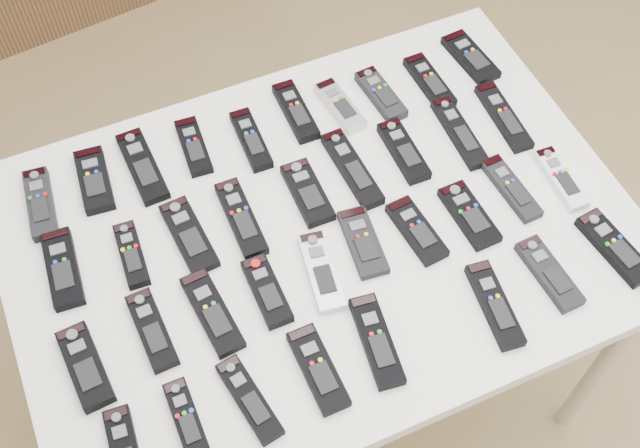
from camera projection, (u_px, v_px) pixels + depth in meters
name	position (u px, v px, depth m)	size (l,w,h in m)	color
ground	(319.00, 356.00, 2.32)	(4.00, 4.00, 0.00)	olive
table	(320.00, 244.00, 1.67)	(1.25, 0.88, 0.78)	white
remote_0	(40.00, 204.00, 1.65)	(0.05, 0.17, 0.02)	black
remote_1	(94.00, 180.00, 1.68)	(0.06, 0.16, 0.02)	black
remote_2	(142.00, 166.00, 1.70)	(0.06, 0.20, 0.02)	black
remote_3	(194.00, 147.00, 1.73)	(0.05, 0.15, 0.02)	black
remote_4	(251.00, 140.00, 1.74)	(0.05, 0.17, 0.02)	black
remote_5	(296.00, 111.00, 1.78)	(0.05, 0.17, 0.02)	black
remote_6	(340.00, 106.00, 1.79)	(0.05, 0.15, 0.02)	#B7B7BC
remote_7	(381.00, 95.00, 1.81)	(0.05, 0.16, 0.02)	black
remote_8	(429.00, 82.00, 1.83)	(0.05, 0.17, 0.02)	black
remote_9	(470.00, 57.00, 1.88)	(0.06, 0.16, 0.02)	black
remote_10	(63.00, 269.00, 1.56)	(0.06, 0.17, 0.02)	black
remote_11	(132.00, 255.00, 1.58)	(0.04, 0.15, 0.02)	black
remote_12	(189.00, 236.00, 1.61)	(0.06, 0.18, 0.02)	black
remote_13	(241.00, 218.00, 1.63)	(0.05, 0.19, 0.02)	black
remote_14	(307.00, 193.00, 1.66)	(0.06, 0.16, 0.02)	black
remote_15	(352.00, 169.00, 1.70)	(0.05, 0.21, 0.02)	black
remote_16	(404.00, 151.00, 1.72)	(0.05, 0.17, 0.02)	black
remote_17	(459.00, 133.00, 1.75)	(0.05, 0.20, 0.02)	black
remote_18	(504.00, 117.00, 1.78)	(0.05, 0.20, 0.02)	black
remote_19	(85.00, 367.00, 1.45)	(0.06, 0.17, 0.02)	black
remote_20	(152.00, 330.00, 1.49)	(0.05, 0.17, 0.02)	black
remote_21	(212.00, 312.00, 1.51)	(0.06, 0.18, 0.02)	black
remote_22	(267.00, 291.00, 1.53)	(0.05, 0.15, 0.02)	black
remote_23	(322.00, 271.00, 1.56)	(0.05, 0.18, 0.02)	#B7B7BC
remote_24	(363.00, 242.00, 1.60)	(0.06, 0.16, 0.02)	black
remote_25	(417.00, 231.00, 1.61)	(0.06, 0.16, 0.02)	black
remote_26	(469.00, 215.00, 1.63)	(0.06, 0.16, 0.02)	black
remote_27	(511.00, 188.00, 1.67)	(0.04, 0.17, 0.02)	black
remote_28	(561.00, 179.00, 1.68)	(0.04, 0.16, 0.02)	silver
remote_30	(187.00, 420.00, 1.40)	(0.04, 0.15, 0.02)	black
remote_31	(249.00, 399.00, 1.42)	(0.04, 0.17, 0.02)	black
remote_32	(318.00, 369.00, 1.45)	(0.06, 0.17, 0.02)	black
remote_33	(377.00, 341.00, 1.48)	(0.05, 0.18, 0.02)	black
remote_34	(495.00, 305.00, 1.52)	(0.05, 0.18, 0.02)	black
remote_35	(549.00, 273.00, 1.56)	(0.05, 0.17, 0.02)	black
remote_36	(614.00, 248.00, 1.59)	(0.05, 0.18, 0.02)	black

